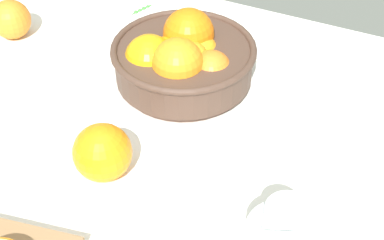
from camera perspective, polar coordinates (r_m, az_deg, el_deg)
ground_plane at (r=84.19cm, az=-2.54°, el=-4.35°), size 139.33×92.63×3.00cm
fruit_bowl at (r=93.57cm, az=-0.99°, el=6.31°), size 24.37×24.37×11.94cm
loose_orange_2 at (r=111.82cm, az=-18.08°, el=9.78°), size 7.47×7.47×7.47cm
loose_orange_3 at (r=78.47cm, az=-9.17°, el=-3.31°), size 8.39×8.39×8.39cm
herb_sprig_1 at (r=117.21cm, az=-5.23°, el=11.29°), size 2.05×5.23×0.93cm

